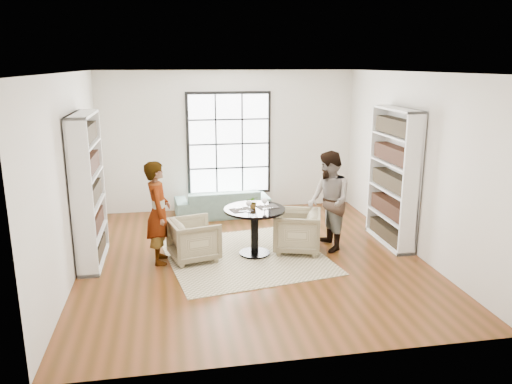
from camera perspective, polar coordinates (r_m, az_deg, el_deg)
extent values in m
plane|color=brown|center=(8.36, -0.46, -7.49)|extent=(6.00, 6.00, 0.00)
plane|color=silver|center=(10.85, -3.13, 5.82)|extent=(5.50, 0.00, 5.50)
plane|color=silver|center=(7.96, -20.42, 1.75)|extent=(0.00, 6.00, 6.00)
plane|color=silver|center=(8.80, 17.49, 3.14)|extent=(0.00, 6.00, 6.00)
plane|color=silver|center=(5.09, 5.15, -4.24)|extent=(5.50, 0.00, 5.50)
plane|color=white|center=(7.76, -0.51, 13.53)|extent=(6.00, 6.00, 0.00)
cube|color=black|center=(10.84, -3.11, 5.55)|extent=(1.82, 0.06, 2.22)
cube|color=white|center=(10.80, -3.09, 5.51)|extent=(1.70, 0.02, 2.10)
cube|color=beige|center=(8.40, -1.18, -7.34)|extent=(2.88, 2.88, 0.01)
cylinder|color=black|center=(8.49, -0.16, -7.01)|extent=(0.52, 0.52, 0.04)
cylinder|color=black|center=(8.36, -0.16, -4.62)|extent=(0.13, 0.13, 0.73)
cylinder|color=black|center=(8.23, -0.16, -2.02)|extent=(1.02, 1.02, 0.04)
imported|color=slate|center=(10.55, -3.87, -1.20)|extent=(2.00, 0.89, 0.57)
imported|color=tan|center=(8.23, -7.10, -5.42)|extent=(0.91, 0.89, 0.68)
imported|color=#BAB284|center=(8.56, 4.69, -4.47)|extent=(0.98, 0.96, 0.71)
imported|color=gray|center=(8.08, -11.10, -2.32)|extent=(0.41, 0.61, 1.66)
imported|color=gray|center=(8.56, 8.32, -1.07)|extent=(0.70, 0.87, 1.71)
cube|color=#2A2724|center=(8.14, -1.70, -2.05)|extent=(0.39, 0.34, 0.01)
cube|color=#2A2724|center=(8.31, 1.33, -1.70)|extent=(0.39, 0.34, 0.01)
cylinder|color=silver|center=(8.04, -0.84, -2.26)|extent=(0.07, 0.07, 0.01)
cylinder|color=silver|center=(8.02, -0.84, -1.89)|extent=(0.01, 0.01, 0.11)
sphere|color=maroon|center=(8.00, -0.84, -1.30)|extent=(0.08, 0.08, 0.08)
ellipsoid|color=white|center=(8.00, -0.84, -1.30)|extent=(0.09, 0.09, 0.10)
cylinder|color=silver|center=(8.18, 0.99, -1.96)|extent=(0.07, 0.07, 0.01)
cylinder|color=silver|center=(8.16, 1.00, -1.59)|extent=(0.01, 0.01, 0.11)
sphere|color=maroon|center=(8.14, 1.00, -1.01)|extent=(0.08, 0.08, 0.08)
ellipsoid|color=white|center=(8.14, 1.00, -1.01)|extent=(0.09, 0.09, 0.10)
imported|color=gray|center=(8.22, -0.30, -1.16)|extent=(0.22, 0.20, 0.21)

